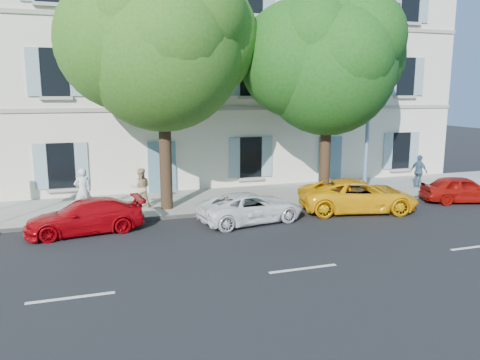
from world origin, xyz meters
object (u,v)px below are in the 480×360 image
object	(u,v)px
tree_left	(162,51)
street_lamp	(371,92)
car_red_coupe	(85,216)
pedestrian_b	(141,188)
car_red_hatchback	(462,189)
car_yellow_supercar	(358,195)
tree_right	(328,68)
pedestrian_a	(83,191)
pedestrian_c	(419,171)
car_white_coupe	(251,207)

from	to	relation	value
tree_left	street_lamp	world-z (taller)	tree_left
car_red_coupe	pedestrian_b	distance (m)	3.33
car_red_hatchback	pedestrian_b	distance (m)	13.84
street_lamp	pedestrian_b	xyz separation A→B (m)	(-9.86, 1.09, -3.82)
car_yellow_supercar	pedestrian_b	size ratio (longest dim) A/B	2.95
tree_right	pedestrian_a	distance (m)	11.12
street_lamp	pedestrian_a	distance (m)	12.69
car_red_hatchback	street_lamp	world-z (taller)	street_lamp
pedestrian_b	pedestrian_c	distance (m)	13.36
tree_right	street_lamp	bearing A→B (deg)	-3.96
pedestrian_b	street_lamp	bearing A→B (deg)	179.93
pedestrian_a	pedestrian_b	size ratio (longest dim) A/B	1.09
tree_right	car_white_coupe	bearing A→B (deg)	-153.62
car_red_coupe	pedestrian_b	size ratio (longest dim) A/B	2.46
car_yellow_supercar	pedestrian_c	xyz separation A→B (m)	(5.02, 2.62, 0.30)
car_yellow_supercar	car_red_hatchback	distance (m)	5.20
pedestrian_b	pedestrian_c	size ratio (longest dim) A/B	0.99
pedestrian_a	pedestrian_b	xyz separation A→B (m)	(2.23, 0.24, -0.07)
pedestrian_a	pedestrian_c	size ratio (longest dim) A/B	1.08
tree_right	pedestrian_c	bearing A→B (deg)	7.56
car_white_coupe	pedestrian_c	distance (m)	10.09
car_red_coupe	tree_left	size ratio (longest dim) A/B	0.41
car_yellow_supercar	pedestrian_a	size ratio (longest dim) A/B	2.70
pedestrian_a	street_lamp	bearing A→B (deg)	168.87
car_white_coupe	tree_left	size ratio (longest dim) A/B	0.42
tree_left	tree_right	distance (m)	6.87
street_lamp	pedestrian_a	xyz separation A→B (m)	(-12.09, 0.85, -3.75)
pedestrian_a	pedestrian_c	bearing A→B (deg)	173.01
pedestrian_a	pedestrian_b	distance (m)	2.24
car_red_hatchback	street_lamp	size ratio (longest dim) A/B	0.42
car_white_coupe	pedestrian_a	world-z (taller)	pedestrian_a
car_red_hatchback	tree_right	world-z (taller)	tree_right
car_red_hatchback	tree_left	world-z (taller)	tree_left
car_white_coupe	tree_left	xyz separation A→B (m)	(-2.72, 2.48, 5.76)
car_red_coupe	tree_right	xyz separation A→B (m)	(9.97, 1.55, 5.20)
pedestrian_a	pedestrian_c	xyz separation A→B (m)	(15.59, 0.03, -0.07)
tree_right	pedestrian_c	size ratio (longest dim) A/B	5.42
tree_left	car_white_coupe	bearing A→B (deg)	-42.32
car_red_hatchback	tree_right	distance (m)	7.97
car_white_coupe	pedestrian_a	xyz separation A→B (m)	(-5.91, 2.75, 0.47)
car_red_hatchback	pedestrian_c	bearing A→B (deg)	20.24
tree_left	pedestrian_c	size ratio (longest dim) A/B	5.91
car_red_coupe	tree_left	distance (m)	6.83
pedestrian_b	pedestrian_c	world-z (taller)	pedestrian_c
tree_right	car_yellow_supercar	bearing A→B (deg)	-73.89
pedestrian_b	car_yellow_supercar	bearing A→B (deg)	167.52
car_red_hatchback	tree_left	size ratio (longest dim) A/B	0.36
car_red_coupe	car_yellow_supercar	world-z (taller)	car_yellow_supercar
car_yellow_supercar	tree_right	world-z (taller)	tree_right
car_red_coupe	pedestrian_c	xyz separation A→B (m)	(15.53, 2.29, 0.39)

